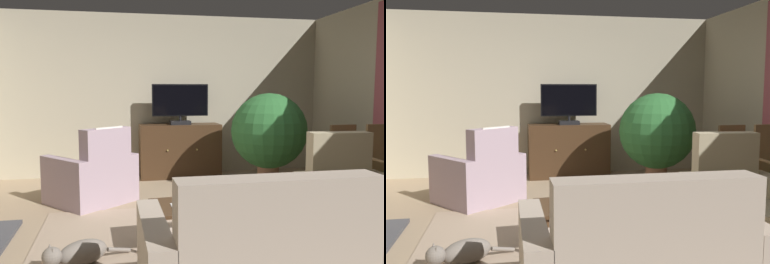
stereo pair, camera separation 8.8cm
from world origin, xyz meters
TOP-DOWN VIEW (x-y plane):
  - ground_plane at (0.00, 0.00)m, footprint 6.12×6.13m
  - wall_back at (0.00, 2.82)m, footprint 6.12×0.10m
  - rug_central at (-0.39, -0.22)m, footprint 2.47×1.95m
  - tv_cabinet at (0.22, 2.47)m, footprint 1.33×0.50m
  - television at (0.22, 2.41)m, footprint 0.92×0.20m
  - coffee_table at (-0.05, -0.55)m, footprint 1.01×0.63m
  - tv_remote at (-0.26, -0.63)m, footprint 0.12×0.17m
  - folded_newspaper at (-0.22, -0.62)m, footprint 0.30×0.22m
  - armchair_facing_sofa at (-1.13, 1.15)m, footprint 1.24×1.23m
  - armchair_angled_to_table at (1.34, -0.71)m, footprint 0.95×0.96m
  - side_chair_tucked_against_wall at (2.21, 0.73)m, footprint 0.45×0.48m
  - potted_plant_leafy_by_curtain at (1.34, 1.39)m, footprint 1.09×1.09m
  - cat at (-1.17, -0.74)m, footprint 0.71×0.38m

SIDE VIEW (x-z plane):
  - ground_plane at x=0.00m, z-range -0.04..0.00m
  - rug_central at x=-0.39m, z-range 0.00..0.01m
  - cat at x=-1.17m, z-range 0.00..0.22m
  - armchair_facing_sofa at x=-1.13m, z-range -0.18..0.82m
  - armchair_angled_to_table at x=1.34m, z-range -0.19..0.83m
  - coffee_table at x=-0.05m, z-range 0.16..0.58m
  - tv_cabinet at x=0.22m, z-range -0.02..0.86m
  - folded_newspaper at x=-0.22m, z-range 0.42..0.42m
  - tv_remote at x=-0.26m, z-range 0.42..0.44m
  - side_chair_tucked_against_wall at x=2.21m, z-range 0.03..1.00m
  - potted_plant_leafy_by_curtain at x=1.34m, z-range 0.14..1.54m
  - television at x=0.22m, z-range 0.90..1.56m
  - wall_back at x=0.00m, z-range 0.00..2.70m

